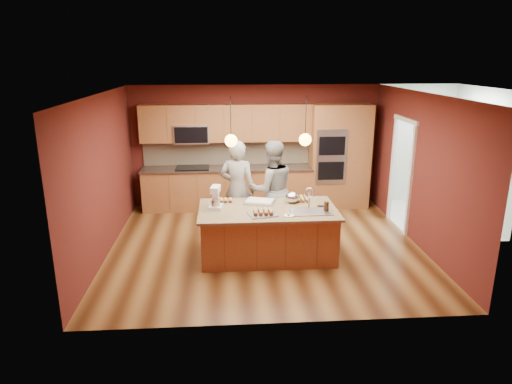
{
  "coord_description": "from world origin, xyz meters",
  "views": [
    {
      "loc": [
        -0.71,
        -7.59,
        3.29
      ],
      "look_at": [
        -0.17,
        -0.1,
        1.05
      ],
      "focal_mm": 32.0,
      "sensor_mm": 36.0,
      "label": 1
    }
  ],
  "objects": [
    {
      "name": "phone",
      "position": [
        0.92,
        -0.36,
        0.85
      ],
      "size": [
        0.15,
        0.1,
        0.01
      ],
      "primitive_type": "cube",
      "rotation": [
        0.0,
        0.0,
        -0.16
      ],
      "color": "black",
      "rests_on": "island"
    },
    {
      "name": "wall_right",
      "position": [
        2.75,
        0.0,
        1.35
      ],
      "size": [
        0.0,
        5.0,
        5.0
      ],
      "primitive_type": "plane",
      "rotation": [
        1.57,
        0.0,
        -1.57
      ],
      "color": "#511A16",
      "rests_on": "ground"
    },
    {
      "name": "wall_left",
      "position": [
        -2.75,
        0.0,
        1.35
      ],
      "size": [
        0.0,
        5.0,
        5.0
      ],
      "primitive_type": "plane",
      "rotation": [
        1.57,
        0.0,
        1.57
      ],
      "color": "#511A16",
      "rests_on": "ground"
    },
    {
      "name": "plate",
      "position": [
        0.3,
        -0.81,
        0.85
      ],
      "size": [
        0.16,
        0.16,
        0.01
      ],
      "primitive_type": "cylinder",
      "color": "silver",
      "rests_on": "island"
    },
    {
      "name": "pendant_left",
      "position": [
        -0.59,
        -0.41,
        2.0
      ],
      "size": [
        0.2,
        0.2,
        0.8
      ],
      "color": "black",
      "rests_on": "ceiling"
    },
    {
      "name": "pendant_right",
      "position": [
        0.6,
        -0.41,
        2.0
      ],
      "size": [
        0.2,
        0.2,
        0.8
      ],
      "color": "black",
      "rests_on": "ceiling"
    },
    {
      "name": "dryer",
      "position": [
        4.2,
        1.53,
        0.54
      ],
      "size": [
        0.79,
        0.81,
        1.07
      ],
      "primitive_type": "cube",
      "rotation": [
        0.0,
        0.0,
        -0.21
      ],
      "color": "white",
      "rests_on": "floor"
    },
    {
      "name": "sheet_cake",
      "position": [
        -0.11,
        -0.09,
        0.87
      ],
      "size": [
        0.61,
        0.52,
        0.05
      ],
      "rotation": [
        0.0,
        0.0,
        -0.32
      ],
      "color": "silver",
      "rests_on": "island"
    },
    {
      "name": "oven_column",
      "position": [
        1.85,
        2.19,
        1.15
      ],
      "size": [
        1.3,
        0.62,
        2.3
      ],
      "color": "brown",
      "rests_on": "floor"
    },
    {
      "name": "cupcakes_left",
      "position": [
        -0.74,
        -0.01,
        0.88
      ],
      "size": [
        0.32,
        0.16,
        0.07
      ],
      "primitive_type": null,
      "color": "tan",
      "rests_on": "island"
    },
    {
      "name": "stand_mixer",
      "position": [
        -0.86,
        -0.34,
        1.01
      ],
      "size": [
        0.25,
        0.31,
        0.38
      ],
      "rotation": [
        0.0,
        0.0,
        -0.18
      ],
      "color": "white",
      "rests_on": "island"
    },
    {
      "name": "floor",
      "position": [
        0.0,
        0.0,
        0.0
      ],
      "size": [
        5.5,
        5.5,
        0.0
      ],
      "primitive_type": "plane",
      "color": "#43240F",
      "rests_on": "ground"
    },
    {
      "name": "cabinet_run",
      "position": [
        -0.68,
        2.25,
        0.98
      ],
      "size": [
        3.74,
        0.64,
        2.3
      ],
      "color": "brown",
      "rests_on": "floor"
    },
    {
      "name": "cupcakes_rack",
      "position": [
        -0.1,
        -0.73,
        0.9
      ],
      "size": [
        0.34,
        0.25,
        0.08
      ],
      "primitive_type": null,
      "color": "tan",
      "rests_on": "island"
    },
    {
      "name": "person_right",
      "position": [
        0.16,
        0.48,
        0.91
      ],
      "size": [
        1.01,
        0.86,
        1.83
      ],
      "primitive_type": "imported",
      "rotation": [
        0.0,
        0.0,
        3.34
      ],
      "color": "gray",
      "rests_on": "floor"
    },
    {
      "name": "washer",
      "position": [
        4.21,
        0.93,
        0.48
      ],
      "size": [
        0.66,
        0.68,
        0.95
      ],
      "primitive_type": "cube",
      "rotation": [
        0.0,
        0.0,
        0.13
      ],
      "color": "white",
      "rests_on": "floor"
    },
    {
      "name": "laundry_room",
      "position": [
        4.35,
        1.2,
        1.95
      ],
      "size": [
        2.6,
        2.7,
        2.7
      ],
      "color": "silver",
      "rests_on": "ground"
    },
    {
      "name": "island",
      "position": [
        0.02,
        -0.42,
        0.43
      ],
      "size": [
        2.3,
        1.29,
        1.23
      ],
      "color": "brown",
      "rests_on": "floor"
    },
    {
      "name": "tumbler",
      "position": [
        0.94,
        -0.62,
        0.93
      ],
      "size": [
        0.08,
        0.08,
        0.17
      ],
      "primitive_type": "cylinder",
      "color": "#362111",
      "rests_on": "island"
    },
    {
      "name": "doorway_trim",
      "position": [
        2.73,
        0.8,
        1.05
      ],
      "size": [
        0.08,
        1.11,
        2.2
      ],
      "primitive_type": null,
      "color": "silver",
      "rests_on": "wall_right"
    },
    {
      "name": "ceiling",
      "position": [
        0.0,
        0.0,
        2.7
      ],
      "size": [
        5.5,
        5.5,
        0.0
      ],
      "primitive_type": "plane",
      "rotation": [
        3.14,
        0.0,
        0.0
      ],
      "color": "white",
      "rests_on": "ground"
    },
    {
      "name": "wall_back",
      "position": [
        0.0,
        2.5,
        1.35
      ],
      "size": [
        5.5,
        0.0,
        5.5
      ],
      "primitive_type": "plane",
      "rotation": [
        1.57,
        0.0,
        0.0
      ],
      "color": "#511A16",
      "rests_on": "ground"
    },
    {
      "name": "wall_front",
      "position": [
        0.0,
        -2.5,
        1.35
      ],
      "size": [
        5.5,
        0.0,
        5.5
      ],
      "primitive_type": "plane",
      "rotation": [
        -1.57,
        0.0,
        0.0
      ],
      "color": "#511A16",
      "rests_on": "ground"
    },
    {
      "name": "person_left",
      "position": [
        -0.47,
        0.48,
        0.92
      ],
      "size": [
        0.77,
        0.62,
        1.85
      ],
      "primitive_type": "imported",
      "rotation": [
        0.0,
        0.0,
        2.84
      ],
      "color": "black",
      "rests_on": "floor"
    },
    {
      "name": "cooling_rack",
      "position": [
        -0.11,
        -0.73,
        0.86
      ],
      "size": [
        0.5,
        0.41,
        0.02
      ],
      "primitive_type": "cube",
      "rotation": [
        0.0,
        0.0,
        0.25
      ],
      "color": "#A0A2A6",
      "rests_on": "island"
    },
    {
      "name": "cupcakes_right",
      "position": [
        0.64,
        -0.01,
        0.88
      ],
      "size": [
        0.24,
        0.32,
        0.07
      ],
      "primitive_type": null,
      "color": "tan",
      "rests_on": "island"
    },
    {
      "name": "mixing_bowl",
      "position": [
        0.45,
        -0.12,
        0.94
      ],
      "size": [
        0.24,
        0.24,
        0.2
      ],
      "primitive_type": "ellipsoid",
      "color": "silver",
      "rests_on": "island"
    }
  ]
}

